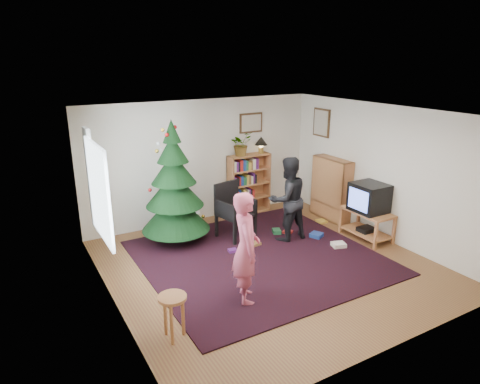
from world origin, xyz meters
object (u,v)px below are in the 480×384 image
picture_right (322,123)px  person_by_chair (288,199)px  christmas_tree (175,193)px  potted_plant (241,144)px  bookshelf_right (331,188)px  bookshelf_back (249,183)px  tv_stand (367,222)px  armchair (233,208)px  picture_back (251,123)px  crt_tv (369,197)px  stool (173,306)px  table_lamp (261,142)px  person_standing (246,248)px

picture_right → person_by_chair: (-1.59, -1.04, -1.16)m
christmas_tree → potted_plant: 2.00m
bookshelf_right → picture_right: bearing=-12.9°
person_by_chair → bookshelf_back: bearing=-93.9°
tv_stand → person_by_chair: (-1.34, 0.72, 0.47)m
bookshelf_right → armchair: bearing=84.9°
picture_back → person_by_chair: (-0.27, -1.76, -1.16)m
crt_tv → stool: bearing=-166.5°
crt_tv → person_by_chair: 1.52m
stool → potted_plant: 4.58m
crt_tv → table_lamp: size_ratio=1.67×
bookshelf_right → potted_plant: (-1.51, 1.18, 0.89)m
bookshelf_back → tv_stand: bookshelf_back is taller
bookshelf_right → crt_tv: bookshelf_right is taller
table_lamp → crt_tv: bearing=-69.2°
picture_back → stool: size_ratio=0.94×
potted_plant → table_lamp: size_ratio=1.38×
picture_back → bookshelf_back: size_ratio=0.42×
tv_stand → crt_tv: size_ratio=1.57×
picture_back → table_lamp: 0.46m
armchair → picture_right: bearing=-3.6°
crt_tv → stool: size_ratio=1.04×
table_lamp → stool: bearing=-135.2°
picture_back → picture_right: (1.33, -0.73, 0.00)m
bookshelf_right → tv_stand: 1.22m
bookshelf_back → armchair: size_ratio=1.23×
armchair → person_standing: size_ratio=0.66×
tv_stand → crt_tv: (-0.00, -0.00, 0.49)m
stool → potted_plant: potted_plant is taller
picture_back → person_by_chair: 2.12m
bookshelf_back → christmas_tree: bearing=-161.2°
christmas_tree → person_standing: bearing=-87.6°
armchair → potted_plant: 1.57m
picture_back → bookshelf_right: size_ratio=0.42×
picture_back → person_standing: picture_back is taller
christmas_tree → stool: (-1.11, -2.70, -0.50)m
stool → person_standing: person_standing is taller
tv_stand → bookshelf_back: bearing=117.0°
picture_back → person_standing: bearing=-122.1°
christmas_tree → stool: christmas_tree is taller
christmas_tree → table_lamp: christmas_tree is taller
christmas_tree → person_by_chair: (1.83, -0.95, -0.15)m
bookshelf_back → person_by_chair: bearing=-95.1°
christmas_tree → person_standing: (0.10, -2.38, -0.15)m
stool → person_by_chair: (2.95, 1.75, 0.34)m
picture_back → bookshelf_right: picture_back is taller
bookshelf_back → armchair: bookshelf_back is taller
tv_stand → table_lamp: bearing=110.9°
picture_right → stool: picture_right is taller
picture_back → picture_right: size_ratio=0.92×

